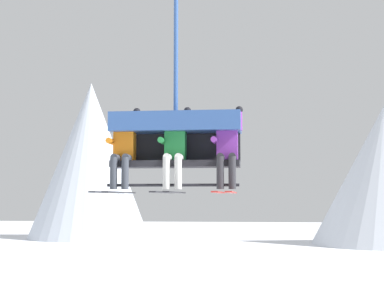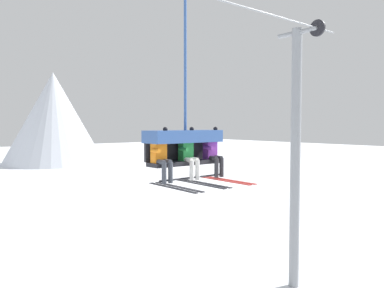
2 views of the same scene
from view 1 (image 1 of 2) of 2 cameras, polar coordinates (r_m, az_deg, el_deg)
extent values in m
cone|color=silver|center=(66.83, -9.85, -1.51)|extent=(13.31, 13.31, 17.42)
cube|color=#232328|center=(9.08, -1.60, -1.97)|extent=(1.98, 0.48, 0.10)
cube|color=#232328|center=(9.38, -1.35, -0.39)|extent=(1.98, 0.08, 0.45)
cube|color=#335699|center=(9.20, -1.53, 2.05)|extent=(2.02, 0.68, 0.30)
cylinder|color=black|center=(8.76, -1.90, -4.01)|extent=(1.98, 0.04, 0.04)
cylinder|color=#335699|center=(9.55, -1.56, 12.97)|extent=(0.07, 0.07, 3.33)
cube|color=orange|center=(9.24, -6.54, -0.06)|extent=(0.32, 0.22, 0.52)
sphere|color=black|center=(9.27, -6.51, 2.15)|extent=(0.22, 0.22, 0.22)
ellipsoid|color=black|center=(9.18, -6.66, 2.23)|extent=(0.17, 0.04, 0.08)
cylinder|color=#3D424C|center=(9.07, -7.34, -1.36)|extent=(0.11, 0.34, 0.11)
cylinder|color=#3D424C|center=(9.03, -6.25, -1.35)|extent=(0.11, 0.34, 0.11)
cylinder|color=#3D424C|center=(8.90, -7.62, -2.82)|extent=(0.11, 0.11, 0.48)
cylinder|color=#3D424C|center=(8.85, -6.51, -2.83)|extent=(0.11, 0.11, 0.48)
cube|color=#232328|center=(8.60, -8.12, -4.67)|extent=(0.09, 1.70, 0.02)
cube|color=#232328|center=(8.56, -6.98, -4.68)|extent=(0.09, 1.70, 0.02)
cylinder|color=orange|center=(9.14, -7.89, 0.26)|extent=(0.09, 0.30, 0.09)
cylinder|color=orange|center=(9.23, -5.38, 2.11)|extent=(0.09, 0.09, 0.30)
sphere|color=black|center=(9.26, -5.37, 3.16)|extent=(0.11, 0.11, 0.11)
cube|color=#23843D|center=(9.09, -1.61, -0.01)|extent=(0.32, 0.22, 0.52)
sphere|color=black|center=(9.13, -1.60, 2.23)|extent=(0.22, 0.22, 0.22)
ellipsoid|color=black|center=(9.03, -1.69, 2.32)|extent=(0.17, 0.04, 0.08)
cylinder|color=silver|center=(8.92, -2.33, -1.33)|extent=(0.11, 0.34, 0.11)
cylinder|color=silver|center=(8.89, -1.21, -1.32)|extent=(0.11, 0.34, 0.11)
cylinder|color=silver|center=(8.73, -2.51, -2.82)|extent=(0.11, 0.11, 0.48)
cylinder|color=silver|center=(8.71, -1.36, -2.82)|extent=(0.11, 0.11, 0.48)
cube|color=#232328|center=(8.43, -2.83, -4.70)|extent=(0.09, 1.70, 0.02)
cube|color=#232328|center=(8.41, -1.64, -4.71)|extent=(0.09, 1.70, 0.02)
cylinder|color=#23843D|center=(8.97, -2.93, 0.32)|extent=(0.09, 0.30, 0.09)
cylinder|color=#23843D|center=(9.10, -0.44, 2.19)|extent=(0.09, 0.09, 0.30)
sphere|color=black|center=(9.13, -0.44, 3.25)|extent=(0.11, 0.11, 0.11)
cube|color=purple|center=(9.01, 3.44, 0.04)|extent=(0.32, 0.22, 0.52)
sphere|color=maroon|center=(9.05, 3.43, 2.30)|extent=(0.22, 0.22, 0.22)
ellipsoid|color=black|center=(8.95, 3.39, 2.39)|extent=(0.17, 0.04, 0.08)
cylinder|color=#2D2D33|center=(8.83, 2.82, -1.29)|extent=(0.11, 0.34, 0.11)
cylinder|color=#2D2D33|center=(8.82, 3.96, -1.28)|extent=(0.11, 0.34, 0.11)
cylinder|color=#2D2D33|center=(8.65, 2.75, -2.80)|extent=(0.11, 0.11, 0.48)
cylinder|color=#2D2D33|center=(8.64, 3.92, -2.79)|extent=(0.11, 0.11, 0.48)
cube|color=#B22823|center=(8.34, 2.63, -4.70)|extent=(0.09, 1.70, 0.02)
cube|color=#B22823|center=(8.33, 3.84, -4.69)|extent=(0.09, 1.70, 0.02)
cylinder|color=purple|center=(8.88, 2.18, 0.37)|extent=(0.09, 0.30, 0.09)
cylinder|color=purple|center=(9.04, 4.61, 2.26)|extent=(0.09, 0.09, 0.30)
sphere|color=black|center=(9.06, 4.61, 3.33)|extent=(0.11, 0.11, 0.11)
camera|label=2|loc=(7.31, -68.52, 9.67)|focal=35.00mm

